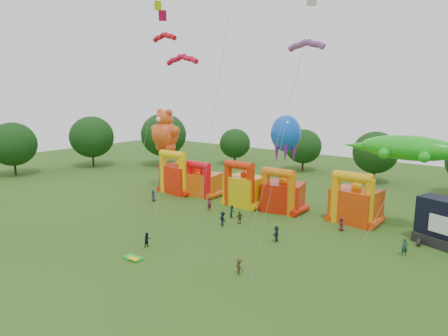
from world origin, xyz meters
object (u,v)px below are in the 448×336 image
Objects in this scene: bouncy_castle_0 at (179,176)px; spectator_4 at (240,218)px; teddy_bear_kite at (162,155)px; bouncy_castle_2 at (244,188)px; gecko_kite at (397,173)px; octopus_kite at (284,146)px; spectator_0 at (153,196)px.

spectator_4 is (17.91, -7.14, -1.92)m from bouncy_castle_0.
bouncy_castle_0 is 4.68m from teddy_bear_kite.
bouncy_castle_0 is 1.06× the size of bouncy_castle_2.
gecko_kite is 8.69× the size of spectator_4.
teddy_bear_kite is at bearing -167.19° from octopus_kite.
spectator_0 is at bearing -82.37° from bouncy_castle_0.
teddy_bear_kite reaches higher than spectator_0.
spectator_0 is (-17.10, -10.33, -8.19)m from octopus_kite.
teddy_bear_kite is 8.31× the size of spectator_4.
octopus_kite is at bearing 12.81° from teddy_bear_kite.
teddy_bear_kite reaches higher than gecko_kite.
bouncy_castle_0 is at bearing 112.10° from spectator_0.
bouncy_castle_2 is 3.86× the size of spectator_0.
bouncy_castle_2 is 4.08× the size of spectator_4.
spectator_0 is 17.04m from spectator_4.
bouncy_castle_2 is 0.49× the size of teddy_bear_kite.
teddy_bear_kite is at bearing -66.46° from spectator_4.
bouncy_castle_2 is 16.64m from teddy_bear_kite.
teddy_bear_kite reaches higher than octopus_kite.
bouncy_castle_0 is 0.50× the size of gecko_kite.
spectator_0 is at bearing -51.94° from spectator_4.
teddy_bear_kite is 0.96× the size of gecko_kite.
octopus_kite is (-16.28, 1.79, 1.81)m from gecko_kite.
bouncy_castle_0 is 13.26m from bouncy_castle_2.
spectator_4 is (-16.35, -9.11, -6.43)m from gecko_kite.
spectator_4 is (17.03, -0.57, -0.05)m from spectator_0.
spectator_0 is (0.88, -6.56, -1.87)m from bouncy_castle_0.
octopus_kite is 8.03× the size of spectator_4.
gecko_kite is at bearing -6.29° from octopus_kite.
bouncy_castle_2 is 14.27m from spectator_0.
spectator_0 is at bearing -148.87° from octopus_kite.
gecko_kite is (34.26, 1.97, 4.51)m from bouncy_castle_0.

